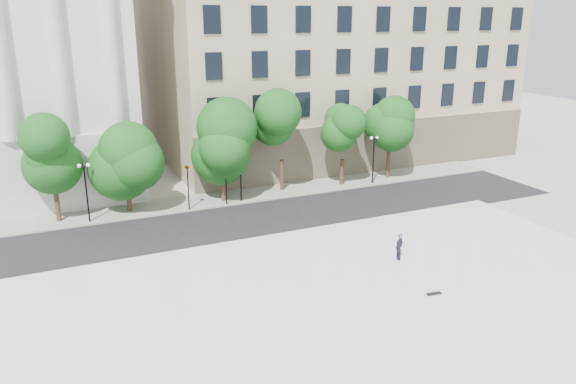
{
  "coord_description": "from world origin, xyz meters",
  "views": [
    {
      "loc": [
        -9.5,
        -18.7,
        14.57
      ],
      "look_at": [
        3.42,
        10.0,
        4.68
      ],
      "focal_mm": 35.0,
      "sensor_mm": 36.0,
      "label": 1
    }
  ],
  "objects_px": {
    "traffic_light_west": "(187,166)",
    "traffic_light_east": "(225,161)",
    "person_lying": "(398,256)",
    "skateboard": "(434,294)"
  },
  "relations": [
    {
      "from": "traffic_light_west",
      "to": "traffic_light_east",
      "type": "xyz_separation_m",
      "value": [
        3.07,
        -0.0,
        0.04
      ]
    },
    {
      "from": "traffic_light_west",
      "to": "traffic_light_east",
      "type": "relative_size",
      "value": 0.99
    },
    {
      "from": "person_lying",
      "to": "skateboard",
      "type": "distance_m",
      "value": 4.58
    },
    {
      "from": "traffic_light_east",
      "to": "person_lying",
      "type": "relative_size",
      "value": 2.57
    },
    {
      "from": "traffic_light_east",
      "to": "traffic_light_west",
      "type": "bearing_deg",
      "value": 180.0
    },
    {
      "from": "traffic_light_east",
      "to": "person_lying",
      "type": "height_order",
      "value": "traffic_light_east"
    },
    {
      "from": "traffic_light_east",
      "to": "person_lying",
      "type": "bearing_deg",
      "value": -68.97
    },
    {
      "from": "traffic_light_west",
      "to": "traffic_light_east",
      "type": "bearing_deg",
      "value": -0.0
    },
    {
      "from": "traffic_light_west",
      "to": "traffic_light_east",
      "type": "height_order",
      "value": "traffic_light_east"
    },
    {
      "from": "traffic_light_west",
      "to": "person_lying",
      "type": "relative_size",
      "value": 2.55
    }
  ]
}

